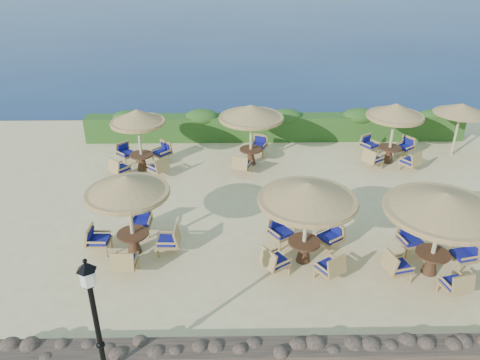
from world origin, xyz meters
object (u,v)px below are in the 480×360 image
cafe_set_0 (129,204)px  cafe_set_5 (394,126)px  extra_parasol (462,109)px  cafe_set_3 (139,133)px  cafe_set_1 (307,208)px  cafe_set_4 (251,120)px  lamp_post (98,332)px  cafe_set_2 (441,216)px

cafe_set_0 → cafe_set_5: 11.73m
extra_parasol → cafe_set_0: cafe_set_0 is taller
extra_parasol → cafe_set_3: 13.71m
cafe_set_1 → cafe_set_4: size_ratio=1.00×
lamp_post → cafe_set_5: bearing=49.9°
extra_parasol → cafe_set_4: cafe_set_4 is taller
cafe_set_1 → cafe_set_2: same height
extra_parasol → cafe_set_1: 10.89m
lamp_post → cafe_set_0: lamp_post is taller
cafe_set_1 → cafe_set_5: 8.35m
cafe_set_4 → cafe_set_0: bearing=-121.2°
cafe_set_0 → cafe_set_2: (8.75, -1.15, 0.19)m
cafe_set_0 → cafe_set_4: same height
lamp_post → cafe_set_3: size_ratio=1.25×
extra_parasol → cafe_set_2: size_ratio=0.75×
cafe_set_2 → cafe_set_1: bearing=170.0°
extra_parasol → cafe_set_0: 14.75m
cafe_set_1 → lamp_post: bearing=-138.2°
cafe_set_5 → cafe_set_1: bearing=-123.9°
lamp_post → cafe_set_2: bearing=23.8°
extra_parasol → cafe_set_3: cafe_set_3 is taller
lamp_post → cafe_set_0: 4.88m
extra_parasol → cafe_set_4: size_ratio=0.84×
cafe_set_1 → cafe_set_3: same height
lamp_post → cafe_set_4: 11.75m
cafe_set_3 → cafe_set_5: (10.56, 0.56, 0.06)m
lamp_post → cafe_set_4: size_ratio=1.16×
cafe_set_1 → cafe_set_2: size_ratio=0.89×
extra_parasol → cafe_set_0: size_ratio=0.85×
cafe_set_1 → extra_parasol: bearing=44.7°
cafe_set_1 → cafe_set_0: bearing=174.3°
cafe_set_0 → cafe_set_4: bearing=58.8°
lamp_post → cafe_set_5: 14.76m
extra_parasol → cafe_set_5: 3.20m
cafe_set_1 → cafe_set_4: same height
cafe_set_0 → cafe_set_2: bearing=-7.5°
cafe_set_2 → cafe_set_3: bearing=143.5°
cafe_set_0 → cafe_set_1: (5.16, -0.52, 0.11)m
cafe_set_0 → cafe_set_3: 5.90m
cafe_set_3 → cafe_set_5: bearing=3.1°
lamp_post → cafe_set_4: lamp_post is taller
cafe_set_3 → cafe_set_4: same height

